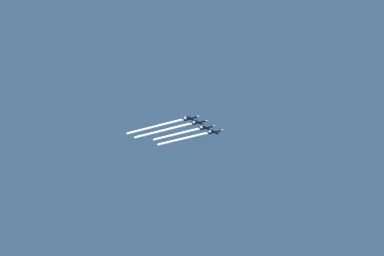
% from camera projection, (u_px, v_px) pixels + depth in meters
% --- Properties ---
extents(jet_far_left, '(8.49, 12.37, 2.97)m').
position_uv_depth(jet_far_left, '(216.00, 132.00, 520.99)').
color(jet_far_left, black).
extents(jet_inner_left, '(8.49, 12.37, 2.97)m').
position_uv_depth(jet_inner_left, '(207.00, 128.00, 513.23)').
color(jet_inner_left, black).
extents(jet_center, '(8.49, 12.37, 2.97)m').
position_uv_depth(jet_center, '(200.00, 122.00, 504.76)').
color(jet_center, black).
extents(jet_inner_right, '(8.49, 12.37, 2.97)m').
position_uv_depth(jet_inner_right, '(192.00, 118.00, 497.56)').
color(jet_inner_right, black).
extents(smoke_trail_far_left, '(2.59, 42.23, 2.59)m').
position_uv_depth(smoke_trail_far_left, '(183.00, 140.00, 534.97)').
color(smoke_trail_far_left, white).
extents(smoke_trail_inner_left, '(2.59, 38.25, 2.59)m').
position_uv_depth(smoke_trail_inner_left, '(177.00, 135.00, 526.17)').
color(smoke_trail_inner_left, white).
extents(smoke_trail_center, '(2.59, 47.69, 2.59)m').
position_uv_depth(smoke_trail_center, '(163.00, 131.00, 520.16)').
color(smoke_trail_center, white).
extents(smoke_trail_inner_right, '(2.59, 46.60, 2.59)m').
position_uv_depth(smoke_trail_inner_right, '(155.00, 127.00, 512.67)').
color(smoke_trail_inner_right, white).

